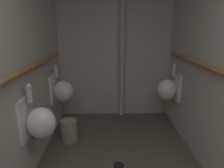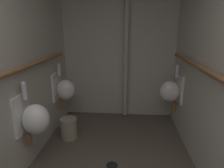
{
  "view_description": "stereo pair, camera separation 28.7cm",
  "coord_description": "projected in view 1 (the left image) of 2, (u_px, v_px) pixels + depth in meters",
  "views": [
    {
      "loc": [
        -0.12,
        -0.22,
        1.6
      ],
      "look_at": [
        -0.06,
        2.54,
        0.8
      ],
      "focal_mm": 31.34,
      "sensor_mm": 36.0,
      "label": 1
    },
    {
      "loc": [
        0.17,
        -0.22,
        1.6
      ],
      "look_at": [
        -0.06,
        2.54,
        0.8
      ],
      "focal_mm": 31.34,
      "sensor_mm": 36.0,
      "label": 2
    }
  ],
  "objects": [
    {
      "name": "urinal_right_mid",
      "position": [
        168.0,
        89.0,
        3.12
      ],
      "size": [
        0.32,
        0.3,
        0.76
      ],
      "color": "white"
    },
    {
      "name": "wall_back",
      "position": [
        115.0,
        45.0,
        3.45
      ],
      "size": [
        2.1,
        0.06,
        2.59
      ],
      "primitive_type": "cube",
      "color": "beige",
      "rests_on": "ground"
    },
    {
      "name": "wall_left",
      "position": [
        13.0,
        61.0,
        1.84
      ],
      "size": [
        0.06,
        3.38,
        2.59
      ],
      "primitive_type": "cube",
      "color": "beige",
      "rests_on": "ground"
    },
    {
      "name": "urinal_left_far",
      "position": [
        62.0,
        91.0,
        3.04
      ],
      "size": [
        0.32,
        0.3,
        0.76
      ],
      "color": "white"
    },
    {
      "name": "urinal_left_mid",
      "position": [
        39.0,
        122.0,
        2.03
      ],
      "size": [
        0.32,
        0.3,
        0.76
      ],
      "color": "white"
    },
    {
      "name": "waste_bin",
      "position": [
        69.0,
        131.0,
        2.84
      ],
      "size": [
        0.24,
        0.24,
        0.31
      ],
      "primitive_type": "cylinder",
      "color": "#9E937A",
      "rests_on": "ground"
    },
    {
      "name": "supply_pipe_right",
      "position": [
        214.0,
        70.0,
        1.94
      ],
      "size": [
        0.06,
        2.63,
        0.06
      ],
      "color": "#936038"
    },
    {
      "name": "supply_pipe_left",
      "position": [
        23.0,
        72.0,
        1.85
      ],
      "size": [
        0.06,
        2.62,
        0.06
      ],
      "color": "#936038"
    },
    {
      "name": "floor_drain",
      "position": [
        118.0,
        165.0,
        2.35
      ],
      "size": [
        0.14,
        0.14,
        0.01
      ],
      "primitive_type": "cylinder",
      "color": "black",
      "rests_on": "ground"
    },
    {
      "name": "standpipe_back_wall",
      "position": [
        122.0,
        46.0,
        3.35
      ],
      "size": [
        0.08,
        0.08,
        2.54
      ],
      "primitive_type": "cylinder",
      "color": "#B2B2B2",
      "rests_on": "ground"
    }
  ]
}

